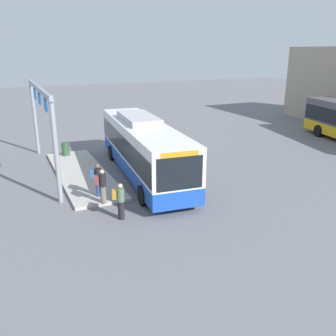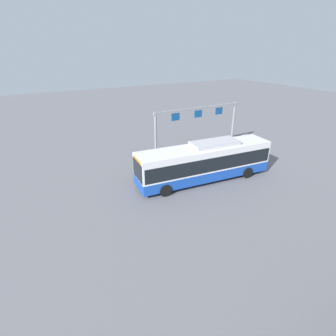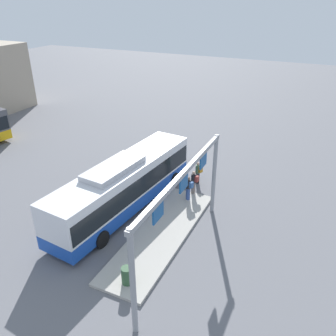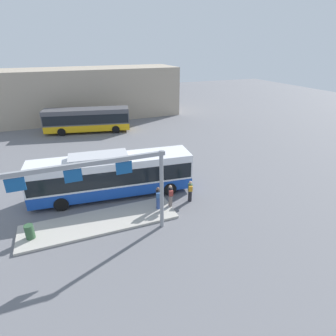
% 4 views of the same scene
% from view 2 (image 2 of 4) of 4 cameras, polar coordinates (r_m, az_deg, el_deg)
% --- Properties ---
extents(ground_plane, '(120.00, 120.00, 0.00)m').
position_cam_2_polar(ground_plane, '(23.58, 7.64, -2.52)').
color(ground_plane, slate).
extents(platform_curb, '(10.00, 2.80, 0.16)m').
position_cam_2_polar(platform_curb, '(26.83, 6.14, 1.23)').
color(platform_curb, '#B2ADA3').
rests_on(platform_curb, ground).
extents(bus_main, '(12.15, 3.68, 3.46)m').
position_cam_2_polar(bus_main, '(22.82, 7.91, 1.54)').
color(bus_main, '#1947AD').
rests_on(bus_main, ground).
extents(person_boarding, '(0.48, 0.60, 1.67)m').
position_cam_2_polar(person_boarding, '(23.29, -6.84, -0.39)').
color(person_boarding, black).
rests_on(person_boarding, ground).
extents(person_waiting_near, '(0.41, 0.57, 1.67)m').
position_cam_2_polar(person_waiting_near, '(24.14, -3.45, 1.09)').
color(person_waiting_near, slate).
rests_on(person_waiting_near, platform_curb).
extents(person_waiting_mid, '(0.46, 0.59, 1.67)m').
position_cam_2_polar(person_waiting_mid, '(24.49, -1.52, 1.49)').
color(person_waiting_mid, '#334C8C').
rests_on(person_waiting_mid, platform_curb).
extents(platform_sign_gantry, '(10.19, 0.24, 5.20)m').
position_cam_2_polar(platform_sign_gantry, '(27.72, 6.46, 10.13)').
color(platform_sign_gantry, gray).
rests_on(platform_sign_gantry, ground).
extents(trash_bin, '(0.52, 0.52, 0.90)m').
position_cam_2_polar(trash_bin, '(29.24, 12.60, 3.89)').
color(trash_bin, '#2D5133').
rests_on(trash_bin, platform_curb).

